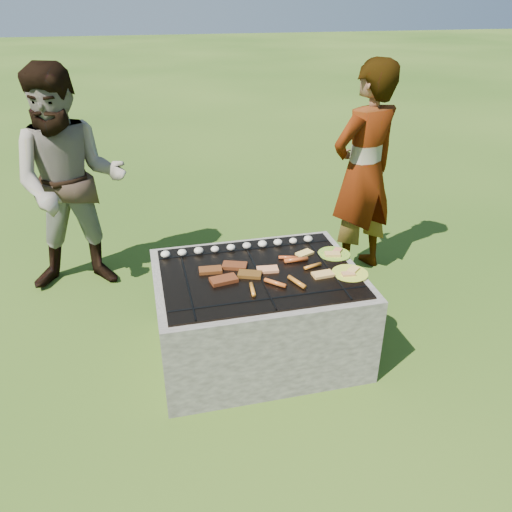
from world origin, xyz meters
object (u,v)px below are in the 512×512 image
Objects in this scene: plate_far at (334,254)px; plate_near at (350,273)px; cook at (364,172)px; bystander at (71,183)px; fire_pit at (258,315)px.

plate_near is at bearing -89.66° from plate_far.
bystander is (-2.29, 0.28, -0.00)m from cook.
plate_near is 0.13× the size of bystander.
cook reaches higher than bystander.
cook is at bearing 62.96° from plate_near.
plate_far is at bearing 12.07° from fire_pit.
bystander is (-1.74, 1.36, 0.27)m from plate_near.
plate_far is at bearing -29.41° from bystander.
fire_pit is 4.84× the size of plate_far.
cook is at bearing 39.82° from fire_pit.
fire_pit is at bearing 19.81° from cook.
fire_pit is 0.74× the size of cook.
plate_near is at bearing -14.96° from fire_pit.
bystander is (-1.74, 1.09, 0.27)m from plate_far.
fire_pit is 0.67m from plate_near.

